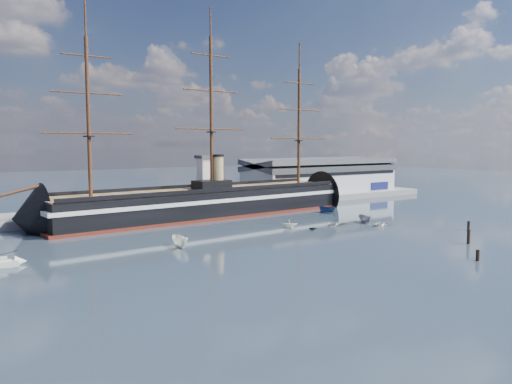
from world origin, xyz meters
TOP-DOWN VIEW (x-y plane):
  - ground at (0.00, 40.00)m, footprint 600.00×600.00m
  - quay at (10.00, 76.00)m, footprint 180.00×18.00m
  - warehouse at (58.00, 80.00)m, footprint 63.00×21.00m
  - quay_tower at (3.00, 73.00)m, footprint 5.00×5.00m
  - warship at (-6.08, 60.00)m, footprint 113.31×21.17m
  - motorboat_a at (-29.26, 26.64)m, footprint 7.50×3.65m
  - motorboat_b at (14.70, 27.22)m, footprint 2.05×3.21m
  - motorboat_c at (24.11, 26.66)m, footprint 6.79×4.37m
  - motorboat_d at (3.14, 31.87)m, footprint 5.11×6.50m
  - motorboat_e at (23.40, 20.59)m, footprint 1.24×3.02m
  - motorboat_f at (29.21, 46.20)m, footprint 6.84×4.00m
  - motorboat_g at (5.47, 26.16)m, footprint 2.80×3.66m
  - piling_near_mid at (7.75, -14.16)m, footprint 0.64×0.64m
  - piling_near_right at (20.35, -4.70)m, footprint 0.64×0.64m
  - piling_far_right at (35.31, 4.45)m, footprint 0.64×0.64m

SIDE VIEW (x-z plane):
  - ground at x=0.00m, z-range 0.00..0.00m
  - quay at x=10.00m, z-range -1.00..1.00m
  - motorboat_a at x=-29.26m, z-range -1.44..1.44m
  - motorboat_b at x=14.70m, z-range -0.70..0.70m
  - motorboat_c at x=24.11m, z-range -1.28..1.28m
  - motorboat_d at x=3.14m, z-range -1.10..1.10m
  - motorboat_e at x=23.40m, z-range -0.70..0.70m
  - motorboat_f at x=29.21m, z-range -1.29..1.29m
  - motorboat_g at x=5.47m, z-range -0.62..0.62m
  - piling_near_mid at x=7.75m, z-range -1.35..1.35m
  - piling_near_right at x=20.35m, z-range -1.87..1.87m
  - piling_far_right at x=35.31m, z-range -1.47..1.47m
  - warship at x=-6.08m, z-range -22.93..31.01m
  - warehouse at x=58.00m, z-range 2.18..13.78m
  - quay_tower at x=3.00m, z-range 2.25..17.25m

